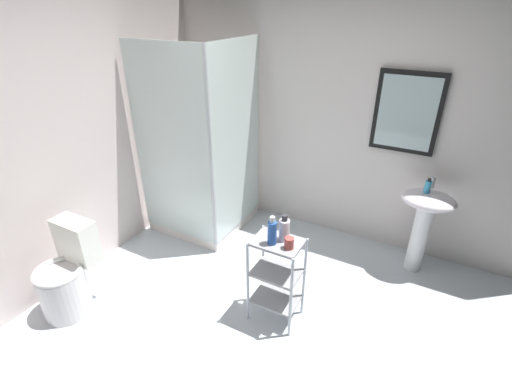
{
  "coord_description": "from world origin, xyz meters",
  "views": [
    {
      "loc": [
        0.94,
        -1.65,
        2.3
      ],
      "look_at": [
        -0.25,
        0.57,
        0.97
      ],
      "focal_mm": 25.7,
      "sensor_mm": 36.0,
      "label": 1
    }
  ],
  "objects_px": {
    "shower_stall": "(206,190)",
    "lotion_bottle_white": "(284,229)",
    "toilet": "(67,277)",
    "shampoo_bottle_blue": "(272,232)",
    "pedestal_sink": "(424,216)",
    "storage_cart": "(276,274)",
    "hand_soap_bottle": "(428,187)",
    "rinse_cup": "(289,243)"
  },
  "relations": [
    {
      "from": "hand_soap_bottle",
      "to": "lotion_bottle_white",
      "type": "xyz_separation_m",
      "value": [
        -0.84,
        -1.13,
        -0.04
      ]
    },
    {
      "from": "shampoo_bottle_blue",
      "to": "rinse_cup",
      "type": "height_order",
      "value": "shampoo_bottle_blue"
    },
    {
      "from": "hand_soap_bottle",
      "to": "shower_stall",
      "type": "bearing_deg",
      "value": -170.89
    },
    {
      "from": "hand_soap_bottle",
      "to": "rinse_cup",
      "type": "height_order",
      "value": "hand_soap_bottle"
    },
    {
      "from": "lotion_bottle_white",
      "to": "storage_cart",
      "type": "bearing_deg",
      "value": -128.15
    },
    {
      "from": "hand_soap_bottle",
      "to": "rinse_cup",
      "type": "distance_m",
      "value": 1.43
    },
    {
      "from": "shampoo_bottle_blue",
      "to": "shower_stall",
      "type": "bearing_deg",
      "value": 144.33
    },
    {
      "from": "shower_stall",
      "to": "pedestal_sink",
      "type": "distance_m",
      "value": 2.18
    },
    {
      "from": "lotion_bottle_white",
      "to": "hand_soap_bottle",
      "type": "bearing_deg",
      "value": 53.54
    },
    {
      "from": "toilet",
      "to": "shampoo_bottle_blue",
      "type": "distance_m",
      "value": 1.72
    },
    {
      "from": "storage_cart",
      "to": "shampoo_bottle_blue",
      "type": "xyz_separation_m",
      "value": [
        -0.02,
        -0.04,
        0.4
      ]
    },
    {
      "from": "shower_stall",
      "to": "hand_soap_bottle",
      "type": "relative_size",
      "value": 14.71
    },
    {
      "from": "pedestal_sink",
      "to": "toilet",
      "type": "relative_size",
      "value": 1.07
    },
    {
      "from": "hand_soap_bottle",
      "to": "shampoo_bottle_blue",
      "type": "bearing_deg",
      "value": -126.29
    },
    {
      "from": "shampoo_bottle_blue",
      "to": "lotion_bottle_white",
      "type": "distance_m",
      "value": 0.1
    },
    {
      "from": "storage_cart",
      "to": "lotion_bottle_white",
      "type": "relative_size",
      "value": 3.54
    },
    {
      "from": "pedestal_sink",
      "to": "hand_soap_bottle",
      "type": "bearing_deg",
      "value": 179.41
    },
    {
      "from": "shower_stall",
      "to": "shampoo_bottle_blue",
      "type": "relative_size",
      "value": 8.9
    },
    {
      "from": "pedestal_sink",
      "to": "shampoo_bottle_blue",
      "type": "bearing_deg",
      "value": -127.26
    },
    {
      "from": "toilet",
      "to": "storage_cart",
      "type": "distance_m",
      "value": 1.69
    },
    {
      "from": "pedestal_sink",
      "to": "storage_cart",
      "type": "height_order",
      "value": "pedestal_sink"
    },
    {
      "from": "pedestal_sink",
      "to": "storage_cart",
      "type": "relative_size",
      "value": 1.09
    },
    {
      "from": "pedestal_sink",
      "to": "lotion_bottle_white",
      "type": "xyz_separation_m",
      "value": [
        -0.87,
        -1.13,
        0.25
      ]
    },
    {
      "from": "shower_stall",
      "to": "lotion_bottle_white",
      "type": "distance_m",
      "value": 1.55
    },
    {
      "from": "shower_stall",
      "to": "rinse_cup",
      "type": "distance_m",
      "value": 1.64
    },
    {
      "from": "shampoo_bottle_blue",
      "to": "pedestal_sink",
      "type": "bearing_deg",
      "value": 52.74
    },
    {
      "from": "toilet",
      "to": "shampoo_bottle_blue",
      "type": "relative_size",
      "value": 3.38
    },
    {
      "from": "storage_cart",
      "to": "hand_soap_bottle",
      "type": "xyz_separation_m",
      "value": [
        0.87,
        1.17,
        0.43
      ]
    },
    {
      "from": "shower_stall",
      "to": "storage_cart",
      "type": "relative_size",
      "value": 2.7
    },
    {
      "from": "toilet",
      "to": "hand_soap_bottle",
      "type": "height_order",
      "value": "hand_soap_bottle"
    },
    {
      "from": "pedestal_sink",
      "to": "toilet",
      "type": "height_order",
      "value": "pedestal_sink"
    },
    {
      "from": "pedestal_sink",
      "to": "toilet",
      "type": "distance_m",
      "value": 3.08
    },
    {
      "from": "shampoo_bottle_blue",
      "to": "lotion_bottle_white",
      "type": "height_order",
      "value": "shampoo_bottle_blue"
    },
    {
      "from": "hand_soap_bottle",
      "to": "shampoo_bottle_blue",
      "type": "relative_size",
      "value": 0.6
    },
    {
      "from": "shampoo_bottle_blue",
      "to": "lotion_bottle_white",
      "type": "bearing_deg",
      "value": 56.05
    },
    {
      "from": "storage_cart",
      "to": "rinse_cup",
      "type": "distance_m",
      "value": 0.36
    },
    {
      "from": "toilet",
      "to": "storage_cart",
      "type": "bearing_deg",
      "value": 24.92
    },
    {
      "from": "pedestal_sink",
      "to": "lotion_bottle_white",
      "type": "distance_m",
      "value": 1.45
    },
    {
      "from": "storage_cart",
      "to": "rinse_cup",
      "type": "bearing_deg",
      "value": -19.02
    },
    {
      "from": "lotion_bottle_white",
      "to": "rinse_cup",
      "type": "height_order",
      "value": "lotion_bottle_white"
    },
    {
      "from": "hand_soap_bottle",
      "to": "shampoo_bottle_blue",
      "type": "height_order",
      "value": "shampoo_bottle_blue"
    },
    {
      "from": "shower_stall",
      "to": "toilet",
      "type": "relative_size",
      "value": 2.63
    }
  ]
}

